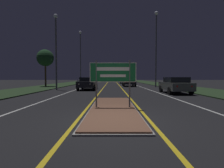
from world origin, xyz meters
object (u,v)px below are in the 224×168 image
highway_sign (112,74)px  car_approaching_1 (83,80)px  car_approaching_0 (87,83)px  car_receding_0 (174,85)px  streetlight_right_near (155,38)px  car_receding_1 (128,81)px  streetlight_left_far (80,49)px  car_receding_3 (130,80)px  car_receding_2 (123,80)px  streetlight_left_near (55,44)px

highway_sign → car_approaching_1: bearing=101.8°
car_approaching_0 → car_receding_0: bearing=-28.9°
streetlight_right_near → car_receding_1: (-3.62, 2.58, -6.16)m
streetlight_left_far → streetlight_right_near: bearing=-42.3°
highway_sign → streetlight_left_far: streetlight_left_far is taller
car_receding_0 → car_approaching_0: size_ratio=0.89×
streetlight_right_near → car_receding_3: 27.09m
car_receding_2 → car_receding_3: 12.78m
car_approaching_0 → car_approaching_1: (-2.94, 15.44, -0.02)m
car_receding_0 → car_receding_2: size_ratio=1.02×
highway_sign → car_approaching_0: (-2.85, 12.35, -0.82)m
streetlight_right_near → car_approaching_0: (-9.06, -4.76, -6.16)m
streetlight_left_far → car_receding_0: streetlight_left_far is taller
highway_sign → car_receding_0: size_ratio=0.50×
car_approaching_0 → car_receding_3: bearing=74.9°
highway_sign → car_receding_1: (2.60, 19.69, -0.81)m
streetlight_left_near → car_receding_1: (8.90, 7.87, -4.34)m
streetlight_left_near → streetlight_right_near: 13.71m
car_receding_2 → car_approaching_1: car_receding_2 is taller
highway_sign → streetlight_right_near: (6.22, 17.11, 5.35)m
streetlight_left_far → car_receding_2: bearing=13.3°
car_receding_0 → car_receding_2: bearing=97.1°
streetlight_left_far → car_receding_3: (12.16, 14.66, -6.62)m
highway_sign → car_receding_1: highway_sign is taller
streetlight_right_near → car_approaching_1: (-12.00, 10.68, -6.18)m
car_approaching_0 → streetlight_left_far: bearing=103.0°
car_receding_0 → streetlight_right_near: bearing=86.2°
streetlight_left_far → streetlight_right_near: size_ratio=1.03×
streetlight_left_near → car_receding_2: streetlight_left_near is taller
streetlight_left_near → car_approaching_1: streetlight_left_near is taller
streetlight_left_near → car_receding_2: size_ratio=2.04×
car_approaching_1 → streetlight_left_near: bearing=-91.8°
streetlight_left_far → car_approaching_1: 6.72m
car_receding_1 → car_approaching_1: bearing=136.0°
car_receding_2 → car_approaching_1: size_ratio=0.87×
highway_sign → car_receding_0: highway_sign is taller
streetlight_left_far → car_receding_2: (9.32, 2.20, -6.61)m
streetlight_left_far → highway_sign: bearing=-77.0°
streetlight_left_far → car_approaching_1: size_ratio=2.31×
streetlight_left_near → car_receding_0: streetlight_left_near is taller
car_receding_0 → car_receding_1: 12.36m
car_approaching_0 → car_approaching_1: car_approaching_0 is taller
streetlight_left_far → car_approaching_1: streetlight_left_far is taller
streetlight_left_far → car_approaching_0: streetlight_left_far is taller
highway_sign → car_receding_0: 9.54m
car_receding_2 → car_receding_3: size_ratio=0.89×
highway_sign → car_receding_3: size_ratio=0.45×
car_receding_2 → streetlight_left_far: bearing=-166.7°
streetlight_left_far → car_receding_3: size_ratio=2.37×
highway_sign → streetlight_right_near: bearing=70.0°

